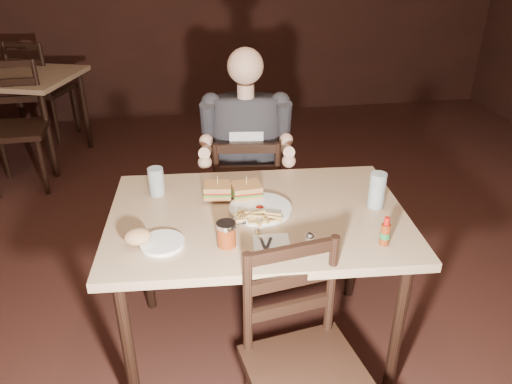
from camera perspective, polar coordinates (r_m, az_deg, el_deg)
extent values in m
plane|color=black|center=(2.76, 5.56, -14.86)|extent=(7.00, 7.00, 0.00)
cube|color=tan|center=(2.18, 0.22, -2.93)|extent=(1.35, 0.95, 0.04)
cylinder|color=black|center=(2.17, -14.38, -17.04)|extent=(0.05, 0.05, 0.73)
cylinder|color=black|center=(2.70, -12.51, -6.69)|extent=(0.05, 0.05, 0.73)
cylinder|color=black|center=(2.27, 15.84, -15.02)|extent=(0.05, 0.05, 0.73)
cylinder|color=black|center=(2.78, 11.12, -5.48)|extent=(0.05, 0.05, 0.73)
cube|color=tan|center=(4.74, -24.90, 11.82)|extent=(1.01, 1.01, 0.04)
cylinder|color=black|center=(5.27, -25.22, 8.77)|extent=(0.04, 0.04, 0.73)
cylinder|color=black|center=(4.43, -22.54, 5.95)|extent=(0.04, 0.04, 0.73)
cylinder|color=black|center=(4.95, -18.95, 8.79)|extent=(0.04, 0.04, 0.73)
cylinder|color=white|center=(2.19, 0.50, -2.04)|extent=(0.29, 0.29, 0.02)
ellipsoid|color=maroon|center=(2.18, 0.42, -1.74)|extent=(0.04, 0.04, 0.01)
cylinder|color=silver|center=(2.34, -11.32, 1.19)|extent=(0.08, 0.08, 0.13)
cylinder|color=silver|center=(2.25, 13.66, 0.18)|extent=(0.08, 0.08, 0.16)
cube|color=white|center=(1.98, 1.79, -5.87)|extent=(0.15, 0.15, 0.00)
cube|color=silver|center=(1.98, 0.68, -5.69)|extent=(0.03, 0.21, 0.00)
cube|color=silver|center=(1.93, 1.18, -6.67)|extent=(0.08, 0.17, 0.01)
cylinder|color=white|center=(2.00, -10.66, -5.85)|extent=(0.18, 0.18, 0.01)
ellipsoid|color=tan|center=(1.99, -13.40, -4.97)|extent=(0.11, 0.09, 0.06)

